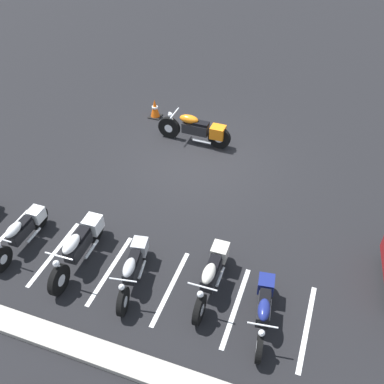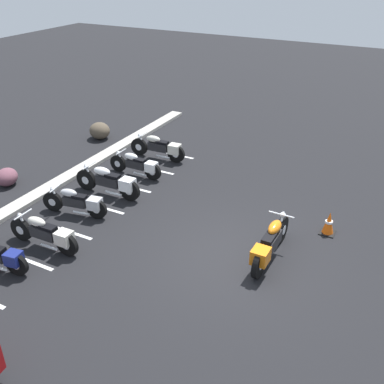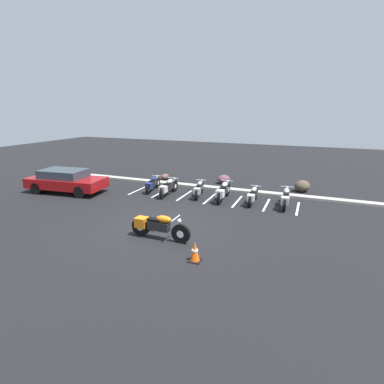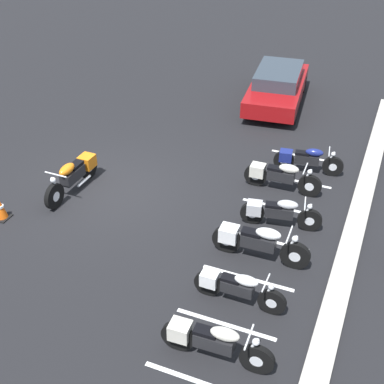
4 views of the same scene
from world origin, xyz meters
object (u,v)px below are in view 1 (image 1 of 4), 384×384
motorcycle_orange_featured (198,129)px  parked_bike_1 (212,273)px  parked_bike_2 (133,267)px  traffic_cone (155,109)px  parked_bike_4 (23,231)px  parked_bike_0 (264,308)px  parked_bike_3 (80,245)px

motorcycle_orange_featured → parked_bike_1: size_ratio=1.09×
parked_bike_1 → parked_bike_2: size_ratio=1.07×
parked_bike_2 → traffic_cone: size_ratio=3.09×
parked_bike_2 → parked_bike_4: (2.90, -0.12, -0.01)m
parked_bike_0 → traffic_cone: (5.21, -6.64, -0.11)m
parked_bike_1 → parked_bike_4: (4.54, 0.27, -0.03)m
parked_bike_2 → traffic_cone: 6.98m
traffic_cone → motorcycle_orange_featured: bearing=151.3°
traffic_cone → parked_bike_2: bearing=109.7°
parked_bike_2 → parked_bike_1: bearing=93.2°
parked_bike_2 → parked_bike_3: parked_bike_3 is taller
parked_bike_4 → parked_bike_1: bearing=93.8°
parked_bike_1 → motorcycle_orange_featured: bearing=-158.7°
parked_bike_0 → parked_bike_2: bearing=-99.4°
parked_bike_1 → traffic_cone: (4.00, -6.18, -0.14)m
motorcycle_orange_featured → parked_bike_4: (2.41, 5.43, -0.07)m
parked_bike_2 → traffic_cone: bearing=-170.4°
parked_bike_0 → parked_bike_3: parked_bike_3 is taller
motorcycle_orange_featured → traffic_cone: 2.14m
motorcycle_orange_featured → parked_bike_2: size_ratio=1.17×
motorcycle_orange_featured → parked_bike_2: motorcycle_orange_featured is taller
parked_bike_0 → parked_bike_3: bearing=-100.8°
parked_bike_0 → traffic_cone: parked_bike_0 is taller
parked_bike_4 → parked_bike_2: bearing=88.0°
motorcycle_orange_featured → traffic_cone: (1.87, -1.02, -0.19)m
traffic_cone → parked_bike_0: bearing=128.1°
parked_bike_0 → parked_bike_1: parked_bike_1 is taller
parked_bike_2 → parked_bike_0: bearing=78.5°
parked_bike_2 → parked_bike_3: (1.38, -0.13, 0.06)m
parked_bike_1 → parked_bike_4: bearing=-87.7°
parked_bike_0 → motorcycle_orange_featured: bearing=-157.3°
motorcycle_orange_featured → parked_bike_4: 5.94m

